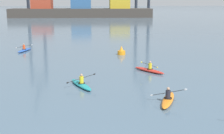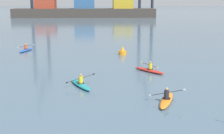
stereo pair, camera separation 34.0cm
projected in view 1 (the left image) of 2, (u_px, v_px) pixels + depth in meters
container_barge at (82, 10)px, 117.29m from camera, size 52.75×10.03×7.91m
channel_buoy at (121, 52)px, 35.52m from camera, size 0.90×0.90×1.00m
kayak_teal at (81, 84)px, 22.30m from camera, size 2.08×3.35×0.95m
kayak_red at (149, 70)px, 26.96m from camera, size 2.48×3.10×1.05m
kayak_blue at (24, 50)px, 38.01m from camera, size 2.20×3.45×0.95m
kayak_orange at (168, 99)px, 18.87m from camera, size 2.10×3.39×0.96m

